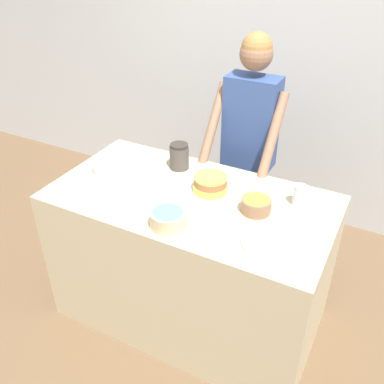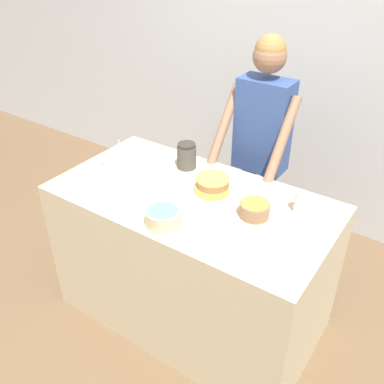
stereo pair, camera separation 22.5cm
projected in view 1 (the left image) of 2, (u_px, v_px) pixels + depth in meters
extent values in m
plane|color=brown|center=(158.00, 359.00, 2.50)|extent=(14.00, 14.00, 0.00)
cube|color=silver|center=(282.00, 58.00, 3.22)|extent=(10.00, 0.05, 2.60)
cube|color=#C6B793|center=(191.00, 259.00, 2.57)|extent=(1.55, 0.82, 0.90)
cylinder|color=#2D2D38|center=(234.00, 209.00, 3.12)|extent=(0.10, 0.10, 0.79)
cylinder|color=#2D2D38|center=(253.00, 215.00, 3.06)|extent=(0.10, 0.10, 0.79)
cube|color=#334C8C|center=(251.00, 123.00, 2.72)|extent=(0.33, 0.18, 0.59)
cylinder|color=#8E664C|center=(212.00, 127.00, 2.67)|extent=(0.06, 0.37, 0.50)
cylinder|color=#8E664C|center=(272.00, 139.00, 2.52)|extent=(0.06, 0.37, 0.50)
sphere|color=#8E664C|center=(256.00, 54.00, 2.49)|extent=(0.20, 0.20, 0.20)
sphere|color=olive|center=(257.00, 48.00, 2.47)|extent=(0.18, 0.18, 0.18)
cylinder|color=silver|center=(210.00, 191.00, 2.36)|extent=(0.30, 0.30, 0.01)
cylinder|color=#F2DB4C|center=(210.00, 188.00, 2.35)|extent=(0.19, 0.19, 0.04)
cylinder|color=#9E663D|center=(210.00, 181.00, 2.33)|extent=(0.18, 0.18, 0.04)
cylinder|color=#F2DB4C|center=(211.00, 177.00, 2.31)|extent=(0.18, 0.18, 0.01)
cylinder|color=#936B4C|center=(256.00, 205.00, 2.19)|extent=(0.15, 0.15, 0.08)
cylinder|color=#EF9938|center=(257.00, 200.00, 2.17)|extent=(0.13, 0.13, 0.01)
cylinder|color=silver|center=(252.00, 193.00, 2.21)|extent=(0.05, 0.05, 0.15)
cylinder|color=beige|center=(168.00, 219.00, 2.08)|extent=(0.18, 0.18, 0.08)
cylinder|color=#60B7E0|center=(168.00, 213.00, 2.06)|extent=(0.16, 0.16, 0.01)
cylinder|color=silver|center=(104.00, 168.00, 2.54)|extent=(0.14, 0.14, 0.06)
cylinder|color=pink|center=(104.00, 164.00, 2.53)|extent=(0.12, 0.12, 0.01)
cylinder|color=silver|center=(107.00, 155.00, 2.55)|extent=(0.06, 0.01, 0.16)
cylinder|color=silver|center=(300.00, 195.00, 2.23)|extent=(0.07, 0.07, 0.11)
cylinder|color=silver|center=(270.00, 242.00, 1.99)|extent=(0.27, 0.27, 0.01)
cylinder|color=#4C4742|center=(179.00, 157.00, 2.56)|extent=(0.12, 0.12, 0.14)
cylinder|color=#322D28|center=(179.00, 146.00, 2.52)|extent=(0.11, 0.11, 0.02)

